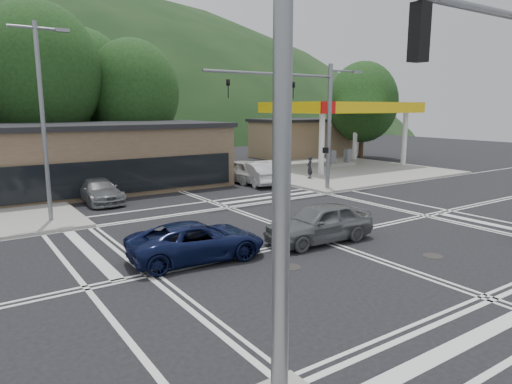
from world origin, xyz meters
TOP-DOWN VIEW (x-y plane):
  - ground at (0.00, 0.00)m, footprint 120.00×120.00m
  - sidewalk_ne at (15.00, 15.00)m, footprint 16.00×16.00m
  - gas_station_canopy at (16.99, 15.99)m, footprint 12.32×8.34m
  - convenience_store at (20.00, 25.00)m, footprint 10.00×6.00m
  - commercial_row at (-8.00, 17.00)m, footprint 24.00×8.00m
  - hill_north at (0.00, 90.00)m, footprint 252.00×126.00m
  - tree_n_b at (-6.00, 24.00)m, footprint 9.00×9.00m
  - tree_n_c at (1.00, 24.00)m, footprint 7.60×7.60m
  - tree_n_e at (-2.00, 28.00)m, footprint 8.40×8.40m
  - tree_ne at (24.00, 20.00)m, footprint 7.20×7.20m
  - streetlight_nw at (-8.44, 9.00)m, footprint 2.50×0.25m
  - signal_mast_ne at (6.95, 8.20)m, footprint 11.65×0.30m
  - signal_mast_sw at (-6.39, -8.20)m, footprint 9.14×0.28m
  - car_blue_west at (-5.25, 0.50)m, footprint 5.07×2.74m
  - car_grey_center at (-0.19, -0.30)m, footprint 4.68×2.09m
  - car_queue_a at (5.50, 12.54)m, footprint 2.41×4.99m
  - car_queue_b at (5.14, 14.00)m, footprint 2.63×5.14m
  - car_northbound at (-5.33, 12.52)m, footprint 2.03×4.74m
  - pedestrian at (9.85, 11.89)m, footprint 0.69×0.60m

SIDE VIEW (x-z plane):
  - ground at x=0.00m, z-range 0.00..0.00m
  - hill_north at x=0.00m, z-range -70.00..70.00m
  - sidewalk_ne at x=15.00m, z-range 0.00..0.15m
  - car_blue_west at x=-5.25m, z-range 0.00..1.35m
  - car_northbound at x=-5.33m, z-range 0.00..1.36m
  - car_grey_center at x=-0.19m, z-range 0.00..1.56m
  - car_queue_a at x=5.50m, z-range 0.00..1.58m
  - car_queue_b at x=5.14m, z-range 0.00..1.67m
  - pedestrian at x=9.85m, z-range 0.15..1.76m
  - convenience_store at x=20.00m, z-range 0.00..3.80m
  - commercial_row at x=-8.00m, z-range 0.00..4.00m
  - gas_station_canopy at x=16.99m, z-range 2.17..7.92m
  - streetlight_nw at x=-8.44m, z-range 0.55..9.55m
  - signal_mast_ne at x=6.95m, z-range 1.07..9.07m
  - signal_mast_sw at x=-6.39m, z-range 1.12..9.12m
  - tree_ne at x=24.00m, z-range 0.85..10.84m
  - tree_n_c at x=1.00m, z-range 1.06..11.93m
  - tree_n_e at x=-2.00m, z-range 1.15..13.13m
  - tree_n_b at x=-6.00m, z-range 1.30..14.28m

